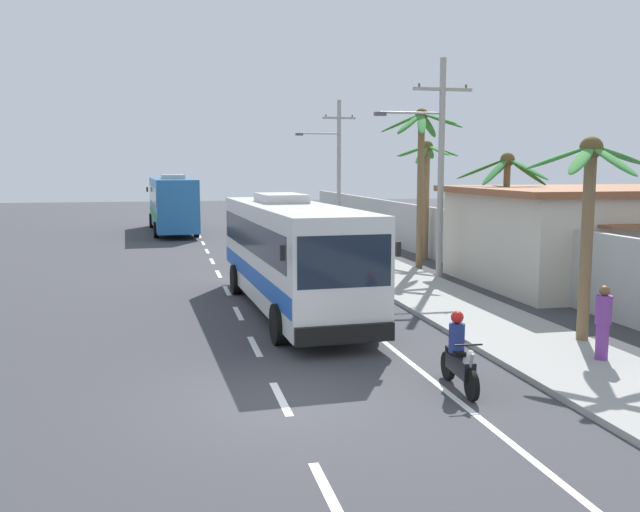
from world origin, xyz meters
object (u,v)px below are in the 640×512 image
(palm_nearest, at_px, (421,152))
(palm_second, at_px, (589,197))
(palm_third, at_px, (426,173))
(utility_pole_far, at_px, (337,165))
(palm_fourth, at_px, (506,185))
(coach_bus_foreground, at_px, (291,251))
(motorcycle_beside_bus, at_px, (459,358))
(pedestrian_midwalk, at_px, (603,321))
(coach_bus_far_lane, at_px, (172,202))
(utility_pole_mid, at_px, (438,162))
(pedestrian_near_kerb, at_px, (353,240))

(palm_nearest, bearing_deg, palm_second, -93.05)
(palm_third, bearing_deg, utility_pole_far, 100.58)
(palm_third, xyz_separation_m, palm_fourth, (0.86, -6.38, -0.43))
(coach_bus_foreground, relative_size, palm_nearest, 1.64)
(palm_third, bearing_deg, motorcycle_beside_bus, -109.13)
(pedestrian_midwalk, height_order, palm_second, palm_second)
(pedestrian_midwalk, relative_size, palm_nearest, 0.24)
(coach_bus_far_lane, distance_m, utility_pole_mid, 24.98)
(coach_bus_far_lane, height_order, palm_third, palm_third)
(coach_bus_far_lane, xyz_separation_m, pedestrian_midwalk, (9.11, -34.90, -1.03))
(coach_bus_far_lane, xyz_separation_m, palm_third, (11.79, -16.95, 2.13))
(coach_bus_far_lane, distance_m, palm_nearest, 22.50)
(coach_bus_foreground, distance_m, utility_pole_far, 21.82)
(utility_pole_far, xyz_separation_m, palm_nearest, (0.56, -12.85, 0.54))
(utility_pole_mid, distance_m, palm_second, 10.49)
(pedestrian_midwalk, height_order, palm_third, palm_third)
(utility_pole_far, distance_m, palm_third, 10.29)
(coach_bus_foreground, distance_m, palm_nearest, 11.06)
(palm_second, bearing_deg, palm_fourth, 73.56)
(utility_pole_mid, xyz_separation_m, palm_second, (-0.30, -10.45, -0.92))
(coach_bus_foreground, xyz_separation_m, pedestrian_near_kerb, (4.99, 10.95, -0.89))
(utility_pole_mid, xyz_separation_m, palm_third, (1.75, 5.78, -0.46))
(pedestrian_midwalk, relative_size, palm_second, 0.32)
(coach_bus_foreground, xyz_separation_m, pedestrian_midwalk, (5.80, -7.43, -0.85))
(coach_bus_foreground, distance_m, coach_bus_far_lane, 27.67)
(motorcycle_beside_bus, height_order, palm_nearest, palm_nearest)
(coach_bus_foreground, relative_size, motorcycle_beside_bus, 5.83)
(coach_bus_far_lane, distance_m, palm_second, 34.62)
(utility_pole_far, bearing_deg, palm_second, -90.34)
(coach_bus_far_lane, height_order, motorcycle_beside_bus, coach_bus_far_lane)
(pedestrian_midwalk, distance_m, palm_second, 3.27)
(pedestrian_near_kerb, height_order, pedestrian_midwalk, pedestrian_midwalk)
(utility_pole_mid, relative_size, palm_nearest, 1.24)
(pedestrian_near_kerb, bearing_deg, coach_bus_far_lane, 86.37)
(coach_bus_foreground, xyz_separation_m, palm_fourth, (9.35, 4.15, 1.88))
(coach_bus_far_lane, bearing_deg, coach_bus_foreground, -83.14)
(coach_bus_far_lane, bearing_deg, pedestrian_midwalk, -75.37)
(pedestrian_midwalk, relative_size, utility_pole_mid, 0.20)
(utility_pole_mid, bearing_deg, pedestrian_near_kerb, 105.71)
(utility_pole_mid, relative_size, palm_third, 1.51)
(motorcycle_beside_bus, bearing_deg, pedestrian_midwalk, 12.51)
(coach_bus_foreground, bearing_deg, palm_second, -41.57)
(pedestrian_near_kerb, distance_m, pedestrian_midwalk, 18.40)
(utility_pole_far, bearing_deg, motorcycle_beside_bus, -99.11)
(utility_pole_mid, bearing_deg, motorcycle_beside_bus, -110.13)
(coach_bus_foreground, xyz_separation_m, motorcycle_beside_bus, (1.96, -8.29, -1.23))
(pedestrian_near_kerb, xyz_separation_m, palm_nearest, (2.17, -3.17, 4.12))
(palm_second, distance_m, palm_fourth, 10.28)
(pedestrian_near_kerb, bearing_deg, coach_bus_foreground, -144.77)
(motorcycle_beside_bus, distance_m, pedestrian_midwalk, 3.96)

